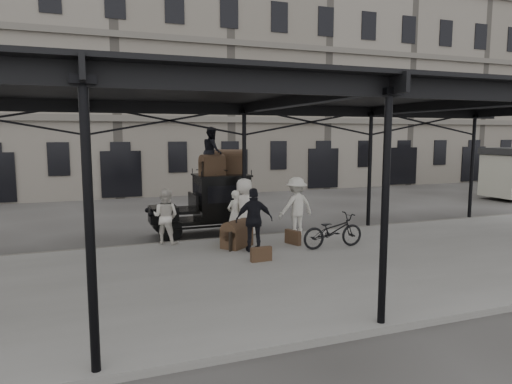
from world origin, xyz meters
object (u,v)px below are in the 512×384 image
at_px(bicycle, 333,231).
at_px(steamer_trunk_platform, 237,236).
at_px(porter_left, 235,214).
at_px(porter_official, 254,220).
at_px(steamer_trunk_roof_near, 212,167).
at_px(taxi, 213,202).

distance_m(bicycle, steamer_trunk_platform, 2.96).
distance_m(porter_left, porter_official, 1.91).
xyz_separation_m(porter_left, steamer_trunk_platform, (-0.32, -1.22, -0.45)).
bearing_deg(steamer_trunk_roof_near, steamer_trunk_platform, -97.48).
bearing_deg(bicycle, porter_left, 45.20).
bearing_deg(steamer_trunk_platform, porter_left, 38.80).
relative_size(taxi, porter_left, 2.26).
xyz_separation_m(porter_left, porter_official, (0.01, -1.90, 0.14)).
distance_m(porter_left, steamer_trunk_platform, 1.34).
height_order(porter_official, bicycle, porter_official).
bearing_deg(steamer_trunk_roof_near, porter_left, -80.09).
xyz_separation_m(porter_left, steamer_trunk_roof_near, (-0.44, 1.19, 1.53)).
relative_size(taxi, steamer_trunk_roof_near, 4.36).
relative_size(porter_left, porter_official, 0.85).
bearing_deg(steamer_trunk_roof_near, porter_official, -92.17).
bearing_deg(porter_official, steamer_trunk_platform, -54.82).
bearing_deg(taxi, porter_left, -76.03).
relative_size(porter_left, steamer_trunk_roof_near, 1.93).
relative_size(porter_left, steamer_trunk_platform, 1.68).
relative_size(taxi, steamer_trunk_platform, 3.79).
height_order(bicycle, steamer_trunk_roof_near, steamer_trunk_roof_near).
xyz_separation_m(taxi, porter_official, (0.36, -3.34, -0.10)).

